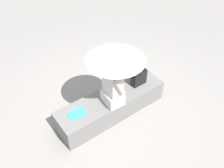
# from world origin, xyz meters

# --- Properties ---
(ground_plane) EXTENTS (14.00, 14.00, 0.00)m
(ground_plane) POSITION_xyz_m (0.00, 0.00, 0.00)
(ground_plane) COLOR gray
(stone_bench) EXTENTS (2.03, 0.56, 0.40)m
(stone_bench) POSITION_xyz_m (0.00, 0.00, 0.20)
(stone_bench) COLOR slate
(stone_bench) RESTS_ON ground
(person_seated) EXTENTS (0.30, 0.48, 0.90)m
(person_seated) POSITION_xyz_m (0.06, 0.11, 0.79)
(person_seated) COLOR beige
(person_seated) RESTS_ON stone_bench
(parasol) EXTENTS (0.92, 0.92, 1.05)m
(parasol) POSITION_xyz_m (-0.03, 0.07, 1.32)
(parasol) COLOR #B7B7BC
(parasol) RESTS_ON stone_bench
(handbag_black) EXTENTS (0.28, 0.21, 0.32)m
(handbag_black) POSITION_xyz_m (-0.60, 0.02, 0.56)
(handbag_black) COLOR black
(handbag_black) RESTS_ON stone_bench
(magazine) EXTENTS (0.28, 0.21, 0.01)m
(magazine) POSITION_xyz_m (0.68, -0.02, 0.41)
(magazine) COLOR #339ED1
(magazine) RESTS_ON stone_bench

